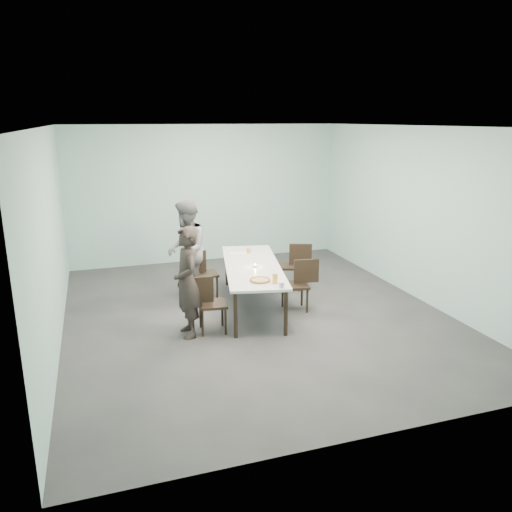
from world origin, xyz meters
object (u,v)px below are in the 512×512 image
object	(u,v)px
chair_near_right	(300,281)
beer_glass	(275,279)
table	(252,268)
water_tumbler	(281,285)
side_plate	(261,275)
amber_tumbler	(249,251)
chair_far_left	(201,271)
pizza	(260,280)
diner_near	(187,282)
chair_near_left	(207,300)
tealight	(255,266)
chair_far_right	(294,263)
diner_far	(187,250)

from	to	relation	value
chair_near_right	beer_glass	size ratio (longest dim) A/B	5.80
table	water_tumbler	bearing A→B (deg)	-88.30
side_plate	amber_tumbler	xyz separation A→B (m)	(0.23, 1.37, 0.04)
amber_tumbler	beer_glass	bearing A→B (deg)	-94.81
chair_far_left	amber_tumbler	size ratio (longest dim) A/B	10.88
chair_near_right	amber_tumbler	xyz separation A→B (m)	(-0.55, 1.11, 0.29)
pizza	water_tumbler	world-z (taller)	water_tumbler
diner_near	side_plate	xyz separation A→B (m)	(1.19, 0.18, -0.07)
table	diner_near	xyz separation A→B (m)	(-1.25, -0.79, 0.13)
chair_near_left	water_tumbler	world-z (taller)	chair_near_left
chair_near_right	amber_tumbler	distance (m)	1.27
chair_far_left	pizza	xyz separation A→B (m)	(0.57, -1.62, 0.27)
chair_near_left	chair_near_right	size ratio (longest dim) A/B	1.00
table	side_plate	xyz separation A→B (m)	(-0.06, -0.61, 0.06)
pizza	tealight	world-z (taller)	tealight
diner_near	chair_near_right	bearing A→B (deg)	98.62
diner_near	chair_far_left	bearing A→B (deg)	157.36
pizza	chair_near_left	bearing A→B (deg)	171.28
table	amber_tumbler	bearing A→B (deg)	77.46
chair_near_left	diner_near	world-z (taller)	diner_near
chair_far_right	beer_glass	size ratio (longest dim) A/B	5.80
diner_near	diner_far	world-z (taller)	diner_far
side_plate	tealight	size ratio (longest dim) A/B	3.21
pizza	beer_glass	xyz separation A→B (m)	(0.18, -0.16, 0.06)
pizza	water_tumbler	bearing A→B (deg)	-62.35
chair_far_left	pizza	bearing A→B (deg)	-71.16
pizza	side_plate	distance (m)	0.29
table	water_tumbler	distance (m)	1.27
chair_far_left	chair_far_right	distance (m)	1.78
water_tumbler	amber_tumbler	size ratio (longest dim) A/B	1.12
chair_near_right	beer_glass	distance (m)	1.03
diner_far	beer_glass	bearing A→B (deg)	37.22
chair_near_right	diner_near	world-z (taller)	diner_near
table	chair_near_right	xyz separation A→B (m)	(0.71, -0.36, -0.19)
chair_far_right	pizza	size ratio (longest dim) A/B	2.56
chair_near_left	amber_tumbler	world-z (taller)	chair_near_left
diner_far	pizza	bearing A→B (deg)	34.66
pizza	tealight	size ratio (longest dim) A/B	6.07
side_plate	chair_near_left	bearing A→B (deg)	-170.35
chair_near_left	chair_far_right	distance (m)	2.47
chair_far_left	tealight	xyz separation A→B (m)	(0.73, -0.89, 0.27)
diner_near	diner_far	distance (m)	1.65
tealight	water_tumbler	bearing A→B (deg)	-87.99
chair_near_right	diner_far	xyz separation A→B (m)	(-1.66, 1.19, 0.38)
chair_far_right	beer_glass	bearing A→B (deg)	80.27
chair_near_right	side_plate	distance (m)	0.86
diner_near	water_tumbler	size ratio (longest dim) A/B	18.29
chair_near_left	amber_tumbler	bearing A→B (deg)	59.72
tealight	amber_tumbler	bearing A→B (deg)	79.36
diner_far	pizza	world-z (taller)	diner_far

